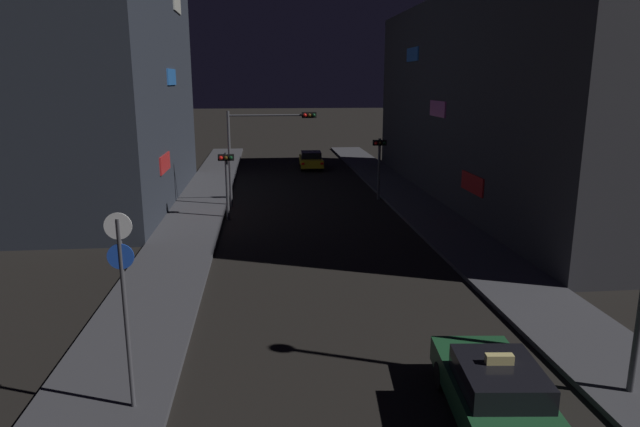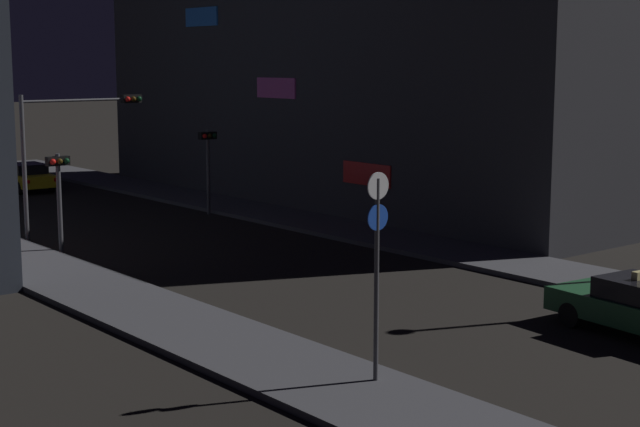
% 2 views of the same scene
% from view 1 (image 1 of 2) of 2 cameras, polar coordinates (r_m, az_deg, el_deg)
% --- Properties ---
extents(sidewalk_left, '(3.04, 59.33, 0.16)m').
position_cam_1_polar(sidewalk_left, '(30.13, -12.65, -0.23)').
color(sidewalk_left, '#424247').
rests_on(sidewalk_left, ground_plane).
extents(sidewalk_right, '(3.04, 59.33, 0.16)m').
position_cam_1_polar(sidewalk_right, '(31.13, 10.49, 0.30)').
color(sidewalk_right, '#424247').
rests_on(sidewalk_right, ground_plane).
extents(building_facade_left, '(8.36, 19.49, 15.74)m').
position_cam_1_polar(building_facade_left, '(34.83, -22.02, 13.87)').
color(building_facade_left, '#282D38').
rests_on(building_facade_left, ground_plane).
extents(building_facade_right, '(6.98, 30.32, 11.84)m').
position_cam_1_polar(building_facade_right, '(34.81, 17.57, 10.99)').
color(building_facade_right, '#333338').
rests_on(building_facade_right, ground_plane).
extents(taxi, '(2.21, 4.60, 1.62)m').
position_cam_1_polar(taxi, '(12.62, 17.54, -17.06)').
color(taxi, '#1E512D').
rests_on(taxi, ground_plane).
extents(far_car, '(1.93, 4.50, 1.42)m').
position_cam_1_polar(far_car, '(45.88, -0.93, 5.52)').
color(far_car, yellow).
rests_on(far_car, ground_plane).
extents(traffic_light_overhead, '(4.96, 0.42, 5.42)m').
position_cam_1_polar(traffic_light_overhead, '(31.49, -5.85, 7.74)').
color(traffic_light_overhead, '#47474C').
rests_on(traffic_light_overhead, ground_plane).
extents(traffic_light_left_kerb, '(0.80, 0.42, 3.50)m').
position_cam_1_polar(traffic_light_left_kerb, '(28.81, -9.55, 4.25)').
color(traffic_light_left_kerb, '#47474C').
rests_on(traffic_light_left_kerb, ground_plane).
extents(traffic_light_right_kerb, '(0.80, 0.42, 3.70)m').
position_cam_1_polar(traffic_light_right_kerb, '(33.62, 6.10, 5.86)').
color(traffic_light_right_kerb, '#47474C').
rests_on(traffic_light_right_kerb, ground_plane).
extents(sign_pole_left, '(0.55, 0.10, 4.30)m').
position_cam_1_polar(sign_pole_left, '(12.24, -19.42, -7.80)').
color(sign_pole_left, '#47474C').
rests_on(sign_pole_left, sidewalk_left).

